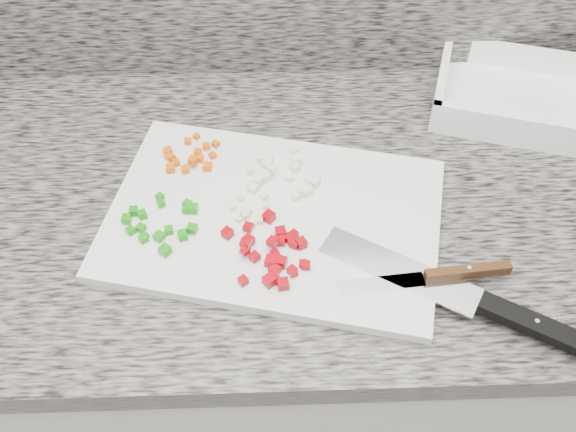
% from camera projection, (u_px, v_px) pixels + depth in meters
% --- Properties ---
extents(cabinet, '(3.92, 0.62, 0.86)m').
position_uv_depth(cabinet, '(278.00, 343.00, 1.33)').
color(cabinet, silver).
rests_on(cabinet, ground).
extents(countertop, '(3.96, 0.64, 0.04)m').
position_uv_depth(countertop, '(274.00, 201.00, 0.98)').
color(countertop, slate).
rests_on(countertop, cabinet).
extents(cutting_board, '(0.53, 0.41, 0.02)m').
position_uv_depth(cutting_board, '(274.00, 218.00, 0.93)').
color(cutting_board, white).
rests_on(cutting_board, countertop).
extents(carrot_pile, '(0.09, 0.09, 0.02)m').
position_uv_depth(carrot_pile, '(189.00, 157.00, 0.99)').
color(carrot_pile, '#E25704').
rests_on(carrot_pile, cutting_board).
extents(onion_pile, '(0.11, 0.11, 0.02)m').
position_uv_depth(onion_pile, '(284.00, 174.00, 0.96)').
color(onion_pile, silver).
rests_on(onion_pile, cutting_board).
extents(green_pepper_pile, '(0.11, 0.12, 0.01)m').
position_uv_depth(green_pepper_pile, '(161.00, 224.00, 0.90)').
color(green_pepper_pile, '#17880C').
rests_on(green_pepper_pile, cutting_board).
extents(red_pepper_pile, '(0.12, 0.13, 0.02)m').
position_uv_depth(red_pepper_pile, '(272.00, 251.00, 0.87)').
color(red_pepper_pile, '#A0020A').
rests_on(red_pepper_pile, cutting_board).
extents(garlic_pile, '(0.06, 0.06, 0.01)m').
position_uv_depth(garlic_pile, '(251.00, 210.00, 0.92)').
color(garlic_pile, beige).
rests_on(garlic_pile, cutting_board).
extents(chef_knife, '(0.33, 0.22, 0.02)m').
position_uv_depth(chef_knife, '(486.00, 305.00, 0.82)').
color(chef_knife, silver).
rests_on(chef_knife, cutting_board).
extents(paring_knife, '(0.23, 0.04, 0.02)m').
position_uv_depth(paring_knife, '(446.00, 275.00, 0.85)').
color(paring_knife, silver).
rests_on(paring_knife, cutting_board).
extents(tray, '(0.32, 0.27, 0.06)m').
position_uv_depth(tray, '(519.00, 99.00, 1.08)').
color(tray, white).
rests_on(tray, countertop).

